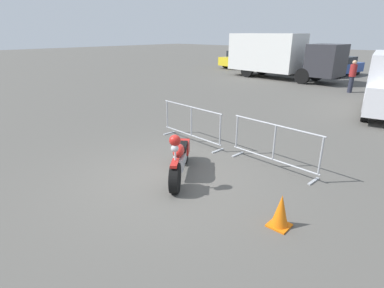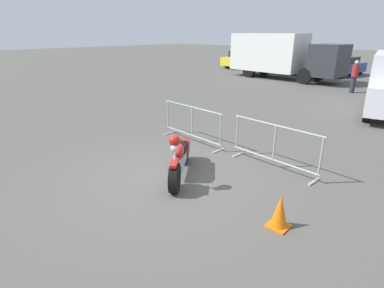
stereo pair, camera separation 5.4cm
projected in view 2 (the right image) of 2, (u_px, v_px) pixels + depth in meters
ground_plane at (169, 178)px, 6.65m from camera, size 120.00×120.00×0.00m
motorcycle at (180, 157)px, 6.63m from camera, size 1.40×1.78×1.19m
crowd_barrier_near at (192, 124)px, 8.68m from camera, size 2.32×0.60×1.07m
crowd_barrier_far at (274, 146)px, 7.00m from camera, size 2.32×0.60×1.07m
box_truck at (280, 54)px, 20.53m from camera, size 7.83×2.73×2.98m
parked_car_yellow at (244, 59)px, 27.25m from camera, size 2.49×4.61×1.49m
parked_car_black at (273, 61)px, 25.55m from camera, size 2.37×4.39×1.41m
parked_car_silver at (303, 64)px, 23.57m from camera, size 2.43×4.49×1.45m
parked_car_blue at (343, 66)px, 22.09m from camera, size 2.32×4.29×1.38m
pedestrian at (355, 75)px, 15.75m from camera, size 0.45×0.45×1.69m
traffic_cone at (280, 212)px, 4.90m from camera, size 0.34×0.34×0.59m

